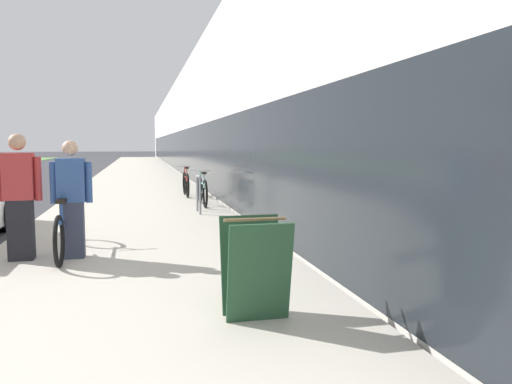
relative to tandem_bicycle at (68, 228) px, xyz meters
The scene contains 9 objects.
sidewalk_slab 18.22m from the tandem_bicycle, 86.94° to the left, with size 4.18×70.00×0.12m.
storefront_facade 27.50m from the tandem_bicycle, 72.83° to the left, with size 10.01×70.00×5.26m.
tandem_bicycle is the anchor object (origin of this frame).
person_rider 0.54m from the tandem_bicycle, 70.69° to the right, with size 0.54×0.21×1.59m.
person_bystander 0.78m from the tandem_bicycle, 154.75° to the right, with size 0.57×0.22×1.68m.
bike_rack_hoop 4.42m from the tandem_bicycle, 58.90° to the left, with size 0.05×0.60×0.84m.
cruiser_bike_nearest 5.70m from the tandem_bicycle, 63.61° to the left, with size 0.52×1.72×0.87m.
cruiser_bike_middle 7.83m from the tandem_bicycle, 72.65° to the left, with size 0.52×1.68×0.89m.
sandwich_board_sign 3.70m from the tandem_bicycle, 57.57° to the right, with size 0.56×0.56×0.90m.
Camera 1 is at (5.63, -4.55, 1.67)m, focal length 35.00 mm.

